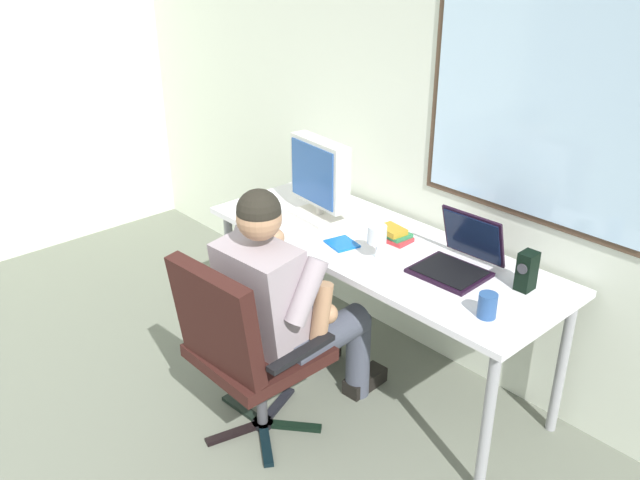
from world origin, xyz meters
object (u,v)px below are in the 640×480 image
desk_speaker (527,271)px  coffee_mug (487,306)px  wine_glass (377,236)px  laptop (460,256)px  person_seated (286,301)px  crt_monitor (319,176)px  book_stack (392,234)px  desk (379,257)px  cd_case (342,244)px  office_chair (241,342)px

desk_speaker → coffee_mug: 0.31m
wine_glass → coffee_mug: size_ratio=1.62×
laptop → coffee_mug: (0.32, -0.25, -0.01)m
person_seated → laptop: bearing=51.8°
crt_monitor → coffee_mug: 1.20m
person_seated → book_stack: (0.07, 0.62, 0.16)m
desk → book_stack: size_ratio=9.06×
wine_glass → desk_speaker: 0.67m
laptop → cd_case: (-0.53, -0.22, -0.06)m
crt_monitor → cd_case: 0.42m
desk → cd_case: size_ratio=11.19×
person_seated → coffee_mug: bearing=24.5°
crt_monitor → desk_speaker: 1.17m
desk → office_chair: 0.82m
office_chair → laptop: laptop is taller
wine_glass → coffee_mug: bearing=-4.0°
crt_monitor → wine_glass: crt_monitor is taller
laptop → book_stack: bearing=179.3°
wine_glass → crt_monitor: bearing=166.0°
wine_glass → book_stack: (-0.09, 0.21, -0.09)m
desk_speaker → cd_case: desk_speaker is taller
office_chair → coffee_mug: (0.79, 0.63, 0.28)m
laptop → desk_speaker: bearing=10.6°
crt_monitor → office_chair: bearing=-64.6°
desk_speaker → crt_monitor: bearing=-173.8°
person_seated → laptop: person_seated is taller
office_chair → book_stack: office_chair is taller
desk → wine_glass: wine_glass is taller
office_chair → desk_speaker: office_chair is taller
crt_monitor → book_stack: 0.49m
coffee_mug → person_seated: bearing=-155.5°
desk → desk_speaker: desk_speaker is taller
desk_speaker → person_seated: bearing=-139.4°
laptop → book_stack: size_ratio=1.68×
office_chair → person_seated: 0.28m
coffee_mug → office_chair: bearing=-141.1°
office_chair → crt_monitor: (-0.38, 0.81, 0.45)m
desk → coffee_mug: size_ratio=18.15×
office_chair → book_stack: bearing=86.2°
office_chair → desk_speaker: size_ratio=5.32×
laptop → crt_monitor: bearing=-175.3°
wine_glass → desk_speaker: bearing=22.7°
book_stack → coffee_mug: coffee_mug is taller
wine_glass → office_chair: bearing=-102.3°
laptop → book_stack: 0.41m
desk → desk_speaker: 0.74m
person_seated → desk: bearing=82.2°
desk → office_chair: size_ratio=2.02×
desk → person_seated: 0.54m
person_seated → desk_speaker: size_ratio=6.87×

